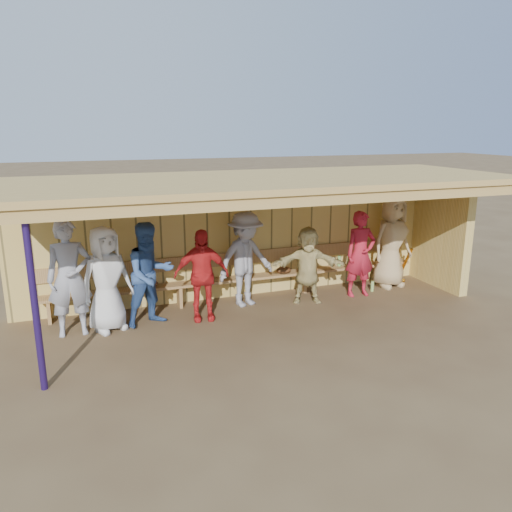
{
  "coord_description": "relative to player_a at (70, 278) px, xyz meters",
  "views": [
    {
      "loc": [
        -3.02,
        -7.88,
        3.34
      ],
      "look_at": [
        0.0,
        0.35,
        1.05
      ],
      "focal_mm": 35.0,
      "sensor_mm": 36.0,
      "label": 1
    }
  ],
  "objects": [
    {
      "name": "player_c",
      "position": [
        1.28,
        -0.01,
        -0.07
      ],
      "size": [
        1.04,
        0.92,
        1.8
      ],
      "primitive_type": "imported",
      "rotation": [
        0.0,
        0.0,
        0.32
      ],
      "color": "#33528C",
      "rests_on": "ground"
    },
    {
      "name": "player_d",
      "position": [
        2.16,
        -0.09,
        -0.15
      ],
      "size": [
        1.0,
        0.51,
        1.63
      ],
      "primitive_type": "imported",
      "rotation": [
        0.0,
        0.0,
        -0.12
      ],
      "color": "red",
      "rests_on": "ground"
    },
    {
      "name": "dugout_structure",
      "position": [
        3.59,
        0.32,
        0.73
      ],
      "size": [
        8.8,
        3.2,
        2.5
      ],
      "color": "#D6B45B",
      "rests_on": "ground"
    },
    {
      "name": "ground",
      "position": [
        3.2,
        -0.37,
        -0.96
      ],
      "size": [
        90.0,
        90.0,
        0.0
      ],
      "primitive_type": "plane",
      "color": "brown",
      "rests_on": "ground"
    },
    {
      "name": "player_f",
      "position": [
        4.3,
        0.08,
        -0.22
      ],
      "size": [
        1.45,
        0.86,
        1.49
      ],
      "primitive_type": "imported",
      "rotation": [
        0.0,
        0.0,
        -0.33
      ],
      "color": "tan",
      "rests_on": "ground"
    },
    {
      "name": "player_h",
      "position": [
        6.4,
        0.38,
        0.01
      ],
      "size": [
        1.04,
        0.76,
        1.95
      ],
      "primitive_type": "imported",
      "rotation": [
        0.0,
        0.0,
        0.15
      ],
      "color": "tan",
      "rests_on": "ground"
    },
    {
      "name": "bench",
      "position": [
        3.2,
        0.75,
        -0.44
      ],
      "size": [
        7.6,
        0.34,
        0.93
      ],
      "color": "#AD814A",
      "rests_on": "ground"
    },
    {
      "name": "player_g",
      "position": [
        5.46,
        0.08,
        -0.1
      ],
      "size": [
        0.65,
        0.45,
        1.73
      ],
      "primitive_type": "imported",
      "rotation": [
        0.0,
        0.0,
        -0.06
      ],
      "color": "#B41C2E",
      "rests_on": "ground"
    },
    {
      "name": "dugout_equipment",
      "position": [
        3.04,
        0.62,
        -0.47
      ],
      "size": [
        5.79,
        0.62,
        0.8
      ],
      "color": "orange",
      "rests_on": "ground"
    },
    {
      "name": "player_e",
      "position": [
        3.12,
        0.34,
        -0.06
      ],
      "size": [
        1.31,
        0.96,
        1.81
      ],
      "primitive_type": "imported",
      "rotation": [
        0.0,
        0.0,
        0.27
      ],
      "color": "#939199",
      "rests_on": "ground"
    },
    {
      "name": "player_b",
      "position": [
        0.57,
        -0.01,
        -0.07
      ],
      "size": [
        1.03,
        0.87,
        1.78
      ],
      "primitive_type": "imported",
      "rotation": [
        0.0,
        0.0,
        0.42
      ],
      "color": "silver",
      "rests_on": "ground"
    },
    {
      "name": "player_a",
      "position": [
        0.0,
        0.0,
        0.0
      ],
      "size": [
        0.71,
        0.48,
        1.93
      ],
      "primitive_type": "imported",
      "rotation": [
        0.0,
        0.0,
        0.02
      ],
      "color": "#9C9BA4",
      "rests_on": "ground"
    }
  ]
}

